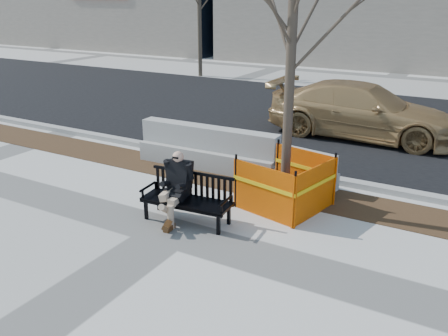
{
  "coord_description": "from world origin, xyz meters",
  "views": [
    {
      "loc": [
        4.32,
        -5.76,
        3.72
      ],
      "look_at": [
        0.42,
        1.07,
        0.88
      ],
      "focal_mm": 38.24,
      "sensor_mm": 36.0,
      "label": 1
    }
  ],
  "objects_px": {
    "bench": "(187,221)",
    "jersey_barrier_left": "(208,167)",
    "sedan": "(360,137)",
    "jersey_barrier_right": "(275,179)",
    "tree_fence": "(284,206)",
    "seated_man": "(178,218)"
  },
  "relations": [
    {
      "from": "sedan",
      "to": "jersey_barrier_left",
      "type": "relative_size",
      "value": 1.52
    },
    {
      "from": "bench",
      "to": "jersey_barrier_left",
      "type": "distance_m",
      "value": 2.84
    },
    {
      "from": "sedan",
      "to": "jersey_barrier_right",
      "type": "distance_m",
      "value": 4.24
    },
    {
      "from": "seated_man",
      "to": "tree_fence",
      "type": "height_order",
      "value": "tree_fence"
    },
    {
      "from": "jersey_barrier_left",
      "to": "jersey_barrier_right",
      "type": "distance_m",
      "value": 1.64
    },
    {
      "from": "bench",
      "to": "seated_man",
      "type": "bearing_deg",
      "value": 168.53
    },
    {
      "from": "tree_fence",
      "to": "seated_man",
      "type": "bearing_deg",
      "value": -135.02
    },
    {
      "from": "sedan",
      "to": "jersey_barrier_right",
      "type": "bearing_deg",
      "value": 169.9
    },
    {
      "from": "seated_man",
      "to": "jersey_barrier_right",
      "type": "xyz_separation_m",
      "value": [
        0.71,
        2.64,
        0.0
      ]
    },
    {
      "from": "seated_man",
      "to": "sedan",
      "type": "height_order",
      "value": "sedan"
    },
    {
      "from": "tree_fence",
      "to": "jersey_barrier_left",
      "type": "height_order",
      "value": "tree_fence"
    },
    {
      "from": "jersey_barrier_right",
      "to": "bench",
      "type": "bearing_deg",
      "value": -90.64
    },
    {
      "from": "tree_fence",
      "to": "jersey_barrier_left",
      "type": "distance_m",
      "value": 2.62
    },
    {
      "from": "seated_man",
      "to": "sedan",
      "type": "relative_size",
      "value": 0.24
    },
    {
      "from": "seated_man",
      "to": "jersey_barrier_right",
      "type": "distance_m",
      "value": 2.73
    },
    {
      "from": "seated_man",
      "to": "jersey_barrier_right",
      "type": "height_order",
      "value": "seated_man"
    },
    {
      "from": "sedan",
      "to": "seated_man",
      "type": "bearing_deg",
      "value": 167.97
    },
    {
      "from": "bench",
      "to": "jersey_barrier_left",
      "type": "relative_size",
      "value": 0.48
    },
    {
      "from": "bench",
      "to": "tree_fence",
      "type": "bearing_deg",
      "value": 45.02
    },
    {
      "from": "sedan",
      "to": "bench",
      "type": "bearing_deg",
      "value": 169.78
    },
    {
      "from": "tree_fence",
      "to": "jersey_barrier_right",
      "type": "distance_m",
      "value": 1.41
    },
    {
      "from": "bench",
      "to": "tree_fence",
      "type": "relative_size",
      "value": 0.31
    }
  ]
}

